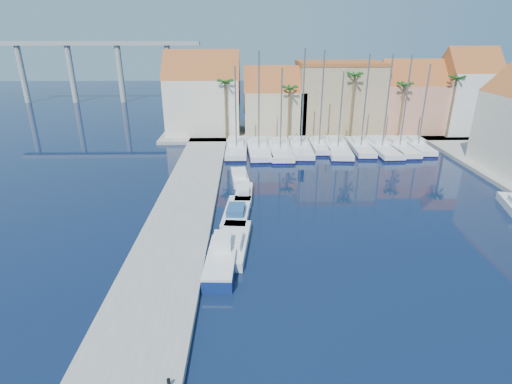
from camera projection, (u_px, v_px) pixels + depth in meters
ground at (290, 305)px, 26.04m from camera, size 260.00×260.00×0.00m
quay_west at (182, 215)px, 38.28m from camera, size 6.00×77.00×0.50m
shore_north at (319, 131)px, 70.68m from camera, size 54.00×16.00×0.50m
bollard at (169, 383)px, 19.33m from camera, size 0.19×0.19×0.47m
fishing_boat at (221, 259)px, 29.90m from camera, size 2.40×6.41×2.21m
motorboat_west_0 at (233, 243)px, 32.57m from camera, size 3.02×7.42×1.40m
motorboat_west_1 at (237, 213)px, 38.07m from camera, size 2.87×7.22×1.40m
motorboat_west_2 at (244, 194)px, 42.54m from camera, size 1.93×5.39×1.40m
motorboat_west_3 at (240, 177)px, 47.53m from camera, size 2.35×5.81×1.40m
sailboat_0 at (237, 148)px, 59.26m from camera, size 3.05×11.40×12.25m
sailboat_1 at (258, 149)px, 58.72m from camera, size 3.78×11.96×14.21m
sailboat_2 at (280, 149)px, 58.52m from camera, size 3.23×11.96×12.11m
sailboat_3 at (301, 147)px, 59.30m from camera, size 3.38×11.46×14.54m
sailboat_4 at (318, 145)px, 60.25m from camera, size 2.35×8.50×14.28m
sailboat_5 at (337, 148)px, 59.40m from camera, size 4.02×12.13×11.54m
sailboat_6 at (360, 147)px, 59.61m from camera, size 2.99×10.09×13.76m
sailboat_7 at (380, 147)px, 59.50m from camera, size 3.56×11.70×13.87m
sailboat_8 at (398, 146)px, 59.82m from camera, size 3.11×10.94×13.78m
sailboat_9 at (416, 145)px, 60.33m from camera, size 2.74×9.73×12.42m
building_0 at (203, 96)px, 66.99m from camera, size 12.30×9.00×13.50m
building_1 at (274, 103)px, 67.70m from camera, size 10.30×8.00×11.00m
building_2 at (338, 96)px, 68.51m from camera, size 14.20×10.20×11.50m
building_3 at (409, 99)px, 67.98m from camera, size 10.30×8.00×12.00m
building_4 at (465, 93)px, 66.83m from camera, size 8.30×8.00×14.00m
palm_0 at (225, 84)px, 61.49m from camera, size 2.60×2.60×10.15m
palm_1 at (290, 90)px, 62.05m from camera, size 2.60×2.60×9.15m
palm_2 at (355, 77)px, 61.56m from camera, size 2.60×2.60×11.15m
palm_3 at (405, 87)px, 62.25m from camera, size 2.60×2.60×9.65m
palm_4 at (456, 80)px, 62.07m from camera, size 2.60×2.60×10.65m
viaduct at (98, 60)px, 97.46m from camera, size 48.00×2.20×14.45m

